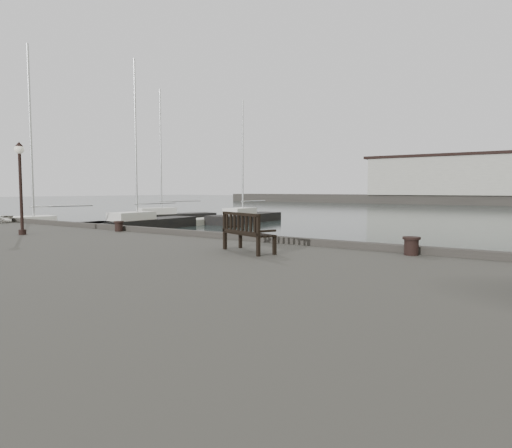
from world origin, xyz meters
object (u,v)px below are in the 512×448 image
Objects in this scene: bollard_left at (119,226)px; yacht_b at (167,220)px; yacht_a at (42,233)px; bollard_right at (411,246)px; yacht_d at (246,220)px; bench at (248,240)px; lamp_post at (20,175)px; yacht_c at (142,226)px.

yacht_b is at bearing 132.67° from bollard_left.
bollard_right is at bearing -2.30° from yacht_a.
bollard_left is 10.69m from bollard_right.
yacht_a is 19.03m from yacht_d.
yacht_a reaches higher than bench.
yacht_b reaches higher than bench.
yacht_a is at bearing 148.29° from lamp_post.
bollard_left is 0.12× the size of lamp_post.
yacht_b is 0.96× the size of yacht_c.
yacht_b is at bearing 145.59° from bollard_right.
yacht_a is 7.74m from yacht_c.
lamp_post is (-8.87, -0.95, 1.72)m from bench.
yacht_d is (1.81, 11.14, -0.01)m from yacht_c.
bench is at bearing -56.85° from yacht_d.
yacht_d is (6.19, 4.37, -0.02)m from yacht_b.
bollard_right is 35.16m from yacht_b.
yacht_b reaches higher than bollard_right.
bench is 0.13× the size of yacht_a.
yacht_a is at bearing 159.98° from bollard_left.
yacht_a is at bearing -177.26° from bench.
yacht_c reaches higher than yacht_d.
bench is 4.57× the size of bollard_left.
bollard_left is 0.03× the size of yacht_c.
lamp_post is at bearing -153.10° from bench.
bollard_left is 0.88× the size of bollard_right.
lamp_post reaches higher than bench.
lamp_post is at bearing -22.07° from yacht_a.
yacht_c is (0.86, 7.70, 0.00)m from yacht_a.
bollard_right is at bearing 0.00° from bollard_left.
yacht_c is (4.38, -6.77, -0.00)m from yacht_b.
yacht_a reaches higher than bollard_right.
lamp_post is 0.23× the size of yacht_c.
yacht_b is (-18.30, 19.85, -1.50)m from bollard_left.
lamp_post is (-1.65, -2.73, 1.83)m from bollard_left.
yacht_b reaches higher than yacht_d.
yacht_a is at bearing 168.06° from bollard_right.
yacht_d is (-12.11, 24.22, -1.52)m from bollard_left.
yacht_c reaches higher than yacht_b.
yacht_a is 1.07× the size of yacht_d.
yacht_b is 7.58m from yacht_d.
yacht_d is (-19.33, 26.00, -1.63)m from bench.
lamp_post is at bearing -72.27° from yacht_d.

